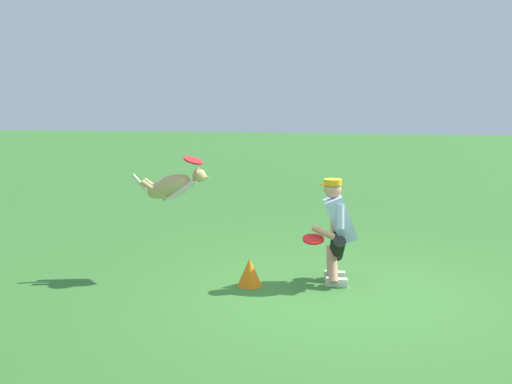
{
  "coord_description": "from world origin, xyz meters",
  "views": [
    {
      "loc": [
        -0.17,
        6.52,
        2.28
      ],
      "look_at": [
        1.09,
        -0.49,
        1.11
      ],
      "focal_mm": 41.03,
      "sensor_mm": 36.0,
      "label": 1
    }
  ],
  "objects_px": {
    "dog": "(173,186)",
    "frisbee_flying": "(193,161)",
    "person": "(337,228)",
    "frisbee_held": "(313,239)",
    "training_cone": "(250,272)"
  },
  "relations": [
    {
      "from": "person",
      "to": "frisbee_held",
      "type": "relative_size",
      "value": 5.09
    },
    {
      "from": "dog",
      "to": "frisbee_flying",
      "type": "height_order",
      "value": "frisbee_flying"
    },
    {
      "from": "training_cone",
      "to": "dog",
      "type": "bearing_deg",
      "value": -14.57
    },
    {
      "from": "frisbee_held",
      "to": "frisbee_flying",
      "type": "bearing_deg",
      "value": -10.46
    },
    {
      "from": "person",
      "to": "dog",
      "type": "distance_m",
      "value": 2.12
    },
    {
      "from": "frisbee_held",
      "to": "training_cone",
      "type": "height_order",
      "value": "frisbee_held"
    },
    {
      "from": "person",
      "to": "frisbee_held",
      "type": "bearing_deg",
      "value": 38.35
    },
    {
      "from": "person",
      "to": "frisbee_flying",
      "type": "height_order",
      "value": "frisbee_flying"
    },
    {
      "from": "dog",
      "to": "frisbee_flying",
      "type": "bearing_deg",
      "value": -0.81
    },
    {
      "from": "person",
      "to": "dog",
      "type": "height_order",
      "value": "dog"
    },
    {
      "from": "frisbee_held",
      "to": "training_cone",
      "type": "bearing_deg",
      "value": 1.52
    },
    {
      "from": "frisbee_flying",
      "to": "frisbee_held",
      "type": "height_order",
      "value": "frisbee_flying"
    },
    {
      "from": "frisbee_flying",
      "to": "training_cone",
      "type": "height_order",
      "value": "frisbee_flying"
    },
    {
      "from": "person",
      "to": "training_cone",
      "type": "bearing_deg",
      "value": 8.36
    },
    {
      "from": "training_cone",
      "to": "frisbee_held",
      "type": "bearing_deg",
      "value": -178.48
    }
  ]
}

